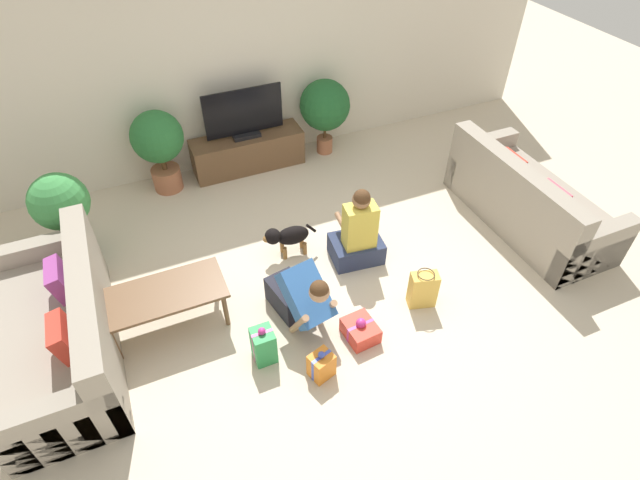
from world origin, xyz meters
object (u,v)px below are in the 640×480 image
sofa_right (527,201)px  tv (244,116)px  person_kneeling (300,296)px  gift_box_a (264,345)px  coffee_table (163,297)px  gift_box_c (360,330)px  potted_plant_back_left (158,143)px  gift_bag_a (423,289)px  sofa_left (64,331)px  potted_plant_corner_left (61,205)px  gift_box_b (321,365)px  dog (287,236)px  tv_console (248,152)px  potted_plant_back_right (325,107)px  person_sitting (358,236)px

sofa_right → tv: tv is taller
tv → person_kneeling: (-0.33, -2.64, -0.40)m
person_kneeling → gift_box_a: (-0.44, -0.26, -0.16)m
sofa_right → gift_box_a: bearing=100.0°
coffee_table → person_kneeling: bearing=-20.8°
person_kneeling → gift_box_c: (0.43, -0.39, -0.25)m
potted_plant_back_left → gift_bag_a: bearing=-56.8°
sofa_left → person_kneeling: 2.03m
coffee_table → potted_plant_corner_left: (-0.71, 1.37, 0.25)m
coffee_table → tv: size_ratio=1.10×
gift_box_b → dog: bearing=80.0°
tv_console → gift_box_c: size_ratio=4.25×
gift_bag_a → gift_box_a: bearing=179.6°
tv → gift_bag_a: size_ratio=2.40×
potted_plant_back_right → person_sitting: potted_plant_back_right is taller
tv_console → potted_plant_corner_left: (-2.16, -0.85, 0.41)m
potted_plant_corner_left → person_sitting: bearing=-25.2°
potted_plant_back_left → gift_box_b: 3.31m
tv → person_kneeling: size_ratio=1.17×
sofa_right → dog: sofa_right is taller
sofa_right → potted_plant_back_left: size_ratio=1.92×
gift_box_b → tv: bearing=83.3°
sofa_left → gift_box_c: size_ratio=5.91×
sofa_left → tv_console: 3.17m
sofa_left → tv: 3.20m
tv_console → gift_bag_a: size_ratio=3.47×
sofa_left → potted_plant_back_left: 2.49m
sofa_left → sofa_right: size_ratio=1.00×
gift_bag_a → coffee_table: bearing=162.9°
potted_plant_corner_left → gift_box_c: size_ratio=2.93×
potted_plant_back_left → sofa_right: bearing=-32.4°
tv_console → potted_plant_back_left: size_ratio=1.38×
person_kneeling → gift_box_c: 0.63m
sofa_left → gift_box_c: 2.55m
coffee_table → potted_plant_back_left: size_ratio=1.05×
potted_plant_back_right → dog: size_ratio=1.75×
coffee_table → gift_box_b: coffee_table is taller
person_kneeling → potted_plant_back_left: bearing=95.0°
tv_console → gift_box_b: 3.28m
coffee_table → gift_box_b: 1.51m
gift_box_b → gift_box_c: bearing=24.9°
tv_console → potted_plant_back_left: potted_plant_back_left is taller
person_sitting → gift_box_b: (-0.90, -1.14, -0.20)m
tv → potted_plant_back_right: (1.06, -0.05, -0.07)m
potted_plant_back_left → dog: 1.99m
tv_console → person_kneeling: size_ratio=1.69×
potted_plant_back_left → gift_box_c: potted_plant_back_left is taller
potted_plant_back_right → gift_box_a: size_ratio=2.51×
sofa_right → person_sitting: size_ratio=2.14×
sofa_left → person_kneeling: sofa_left is taller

